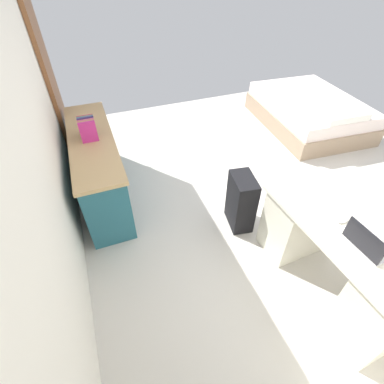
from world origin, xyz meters
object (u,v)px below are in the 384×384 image
(credenza, at_px, (98,167))
(figurine_small, at_px, (86,120))
(bed, at_px, (309,112))
(computer_mouse, at_px, (342,220))
(desk, at_px, (337,257))
(laptop, at_px, (367,243))
(suitcase_black, at_px, (241,202))

(credenza, xyz_separation_m, figurine_small, (0.32, 0.00, 0.45))
(bed, xyz_separation_m, computer_mouse, (-2.47, 1.79, 0.52))
(desk, xyz_separation_m, figurine_small, (2.35, 1.74, 0.46))
(desk, distance_m, bed, 3.13)
(desk, height_order, laptop, laptop)
(credenza, relative_size, suitcase_black, 2.83)
(figurine_small, bearing_deg, credenza, -179.73)
(bed, bearing_deg, desk, 145.39)
(bed, relative_size, suitcase_black, 3.14)
(bed, relative_size, figurine_small, 18.21)
(bed, bearing_deg, computer_mouse, 144.13)
(desk, height_order, suitcase_black, desk)
(laptop, distance_m, computer_mouse, 0.27)
(computer_mouse, bearing_deg, laptop, 170.98)
(computer_mouse, bearing_deg, credenza, 39.31)
(bed, bearing_deg, laptop, 146.37)
(credenza, relative_size, laptop, 5.64)
(suitcase_black, height_order, computer_mouse, computer_mouse)
(computer_mouse, xyz_separation_m, figurine_small, (2.25, 1.72, 0.09))
(desk, bearing_deg, credenza, 40.58)
(computer_mouse, bearing_deg, figurine_small, 34.98)
(desk, relative_size, laptop, 4.60)
(credenza, height_order, suitcase_black, credenza)
(credenza, xyz_separation_m, bed, (0.55, -3.51, -0.16))
(credenza, relative_size, computer_mouse, 18.00)
(suitcase_black, distance_m, computer_mouse, 1.04)
(computer_mouse, bearing_deg, desk, -174.10)
(desk, height_order, bed, desk)
(suitcase_black, bearing_deg, computer_mouse, -147.26)
(bed, bearing_deg, suitcase_black, 126.59)
(computer_mouse, bearing_deg, suitcase_black, 21.13)
(bed, distance_m, figurine_small, 3.57)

